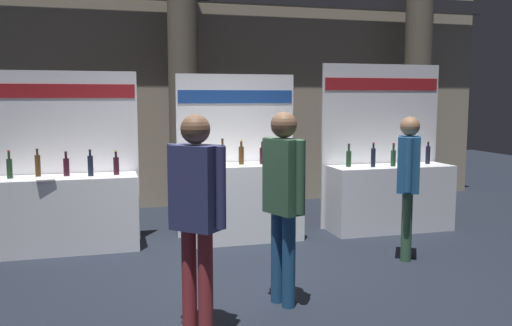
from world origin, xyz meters
name	(u,v)px	position (x,y,z in m)	size (l,w,h in m)	color
ground_plane	(234,282)	(0.00, 0.00, 0.00)	(24.00, 24.00, 0.00)	black
hall_colonnade	(177,19)	(0.00, 4.24, 3.28)	(11.91, 1.14, 6.72)	tan
exhibitor_booth_0	(67,205)	(-1.77, 1.79, 0.58)	(1.85, 0.70, 2.28)	white
exhibitor_booth_1	(241,195)	(0.51, 1.71, 0.61)	(1.67, 0.66, 2.26)	white
exhibitor_booth_2	(389,190)	(2.73, 1.67, 0.60)	(1.89, 0.66, 2.43)	white
visitor_0	(408,174)	(2.19, 0.26, 1.03)	(0.42, 0.49, 1.72)	#33563D
visitor_1	(283,191)	(0.30, -0.72, 1.08)	(0.32, 0.51, 1.81)	navy
visitor_3	(196,203)	(-0.57, -1.11, 1.09)	(0.44, 0.44, 1.81)	maroon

